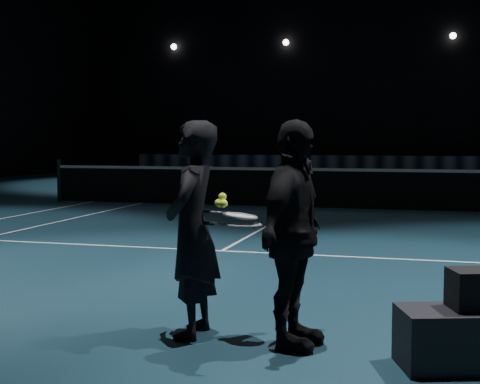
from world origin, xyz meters
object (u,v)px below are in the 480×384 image
object	(u,v)px
player_b	(293,235)
racket_lower	(244,225)
racket_upper	(240,216)
tennis_balls	(222,201)
player_a	(192,229)

from	to	relation	value
player_b	racket_lower	xyz separation A→B (m)	(-0.40, 0.04, 0.05)
racket_upper	tennis_balls	bearing A→B (deg)	-170.43
tennis_balls	racket_lower	bearing A→B (deg)	-7.06
racket_upper	tennis_balls	size ratio (longest dim) A/B	5.67
racket_upper	tennis_balls	xyz separation A→B (m)	(-0.15, -0.02, 0.11)
player_b	racket_lower	world-z (taller)	player_b
tennis_balls	player_a	bearing A→B (deg)	175.53
racket_lower	player_a	bearing A→B (deg)	-180.00
player_b	tennis_balls	xyz separation A→B (m)	(-0.59, 0.06, 0.23)
player_a	racket_lower	world-z (taller)	player_a
player_b	racket_upper	size ratio (longest dim) A/B	2.59
racket_lower	racket_upper	xyz separation A→B (m)	(-0.05, 0.04, 0.07)
player_b	racket_upper	xyz separation A→B (m)	(-0.44, 0.08, 0.12)
player_b	tennis_balls	distance (m)	0.64
racket_upper	tennis_balls	world-z (taller)	tennis_balls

